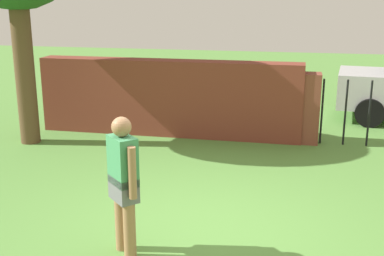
% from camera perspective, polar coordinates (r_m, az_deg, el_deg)
% --- Properties ---
extents(ground_plane, '(40.00, 40.00, 0.00)m').
position_cam_1_polar(ground_plane, '(6.36, 0.97, -11.83)').
color(ground_plane, '#568C3D').
extents(brick_wall, '(5.49, 0.50, 1.58)m').
position_cam_1_polar(brick_wall, '(10.32, -2.71, 3.50)').
color(brick_wall, brown).
rests_on(brick_wall, ground).
extents(person, '(0.41, 0.41, 1.62)m').
position_cam_1_polar(person, '(5.56, -7.92, -5.97)').
color(person, '#9E704C').
rests_on(person, ground).
extents(fence_gate, '(3.20, 0.44, 1.40)m').
position_cam_1_polar(fence_gate, '(10.15, 21.06, 1.76)').
color(fence_gate, brown).
rests_on(fence_gate, ground).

